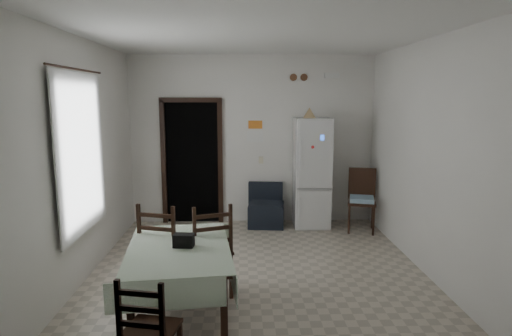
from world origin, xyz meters
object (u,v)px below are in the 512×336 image
object	(u,v)px
dining_chair_near_head	(151,328)
navy_seat	(266,205)
corner_chair	(362,201)
dining_chair_far_left	(166,248)
dining_table	(180,284)
dining_chair_far_right	(209,248)
fridge	(312,173)

from	to	relation	value
dining_chair_near_head	navy_seat	bearing A→B (deg)	-93.40
corner_chair	dining_chair_far_left	world-z (taller)	dining_chair_far_left
corner_chair	dining_table	size ratio (longest dim) A/B	0.70
corner_chair	dining_chair_far_right	bearing A→B (deg)	-122.39
navy_seat	dining_chair_far_left	distance (m)	2.85
fridge	dining_chair_far_left	bearing A→B (deg)	-127.38
dining_chair_far_right	corner_chair	bearing A→B (deg)	-155.12
navy_seat	dining_table	world-z (taller)	dining_table
dining_table	dining_chair_far_right	bearing A→B (deg)	60.90
navy_seat	fridge	bearing A→B (deg)	6.12
dining_chair_far_left	fridge	bearing A→B (deg)	-112.57
fridge	dining_chair_near_head	xyz separation A→B (m)	(-1.89, -4.04, -0.47)
dining_chair_near_head	dining_chair_far_left	bearing A→B (deg)	-72.36
dining_chair_far_left	dining_chair_near_head	distance (m)	1.51
dining_chair_far_left	navy_seat	bearing A→B (deg)	-100.38
dining_chair_near_head	dining_table	bearing A→B (deg)	-83.46
dining_table	dining_chair_far_right	xyz separation A→B (m)	(0.24, 0.58, 0.15)
corner_chair	dining_chair_near_head	bearing A→B (deg)	-111.36
dining_table	fridge	bearing A→B (deg)	53.36
dining_chair_far_left	dining_chair_far_right	xyz separation A→B (m)	(0.48, 0.00, -0.01)
navy_seat	dining_table	size ratio (longest dim) A/B	0.49
navy_seat	dining_chair_near_head	bearing A→B (deg)	-99.43
navy_seat	corner_chair	size ratio (longest dim) A/B	0.70
fridge	navy_seat	world-z (taller)	fridge
dining_chair_far_left	dining_chair_far_right	bearing A→B (deg)	-163.36
fridge	dining_chair_near_head	bearing A→B (deg)	-113.73
navy_seat	dining_table	distance (m)	3.29
corner_chair	dining_chair_far_right	world-z (taller)	dining_chair_far_right
dining_chair_far_left	dining_chair_near_head	bearing A→B (deg)	111.67
fridge	dining_table	bearing A→B (deg)	-118.68
fridge	corner_chair	size ratio (longest dim) A/B	1.80
fridge	dining_table	xyz separation A→B (m)	(-1.80, -3.12, -0.54)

